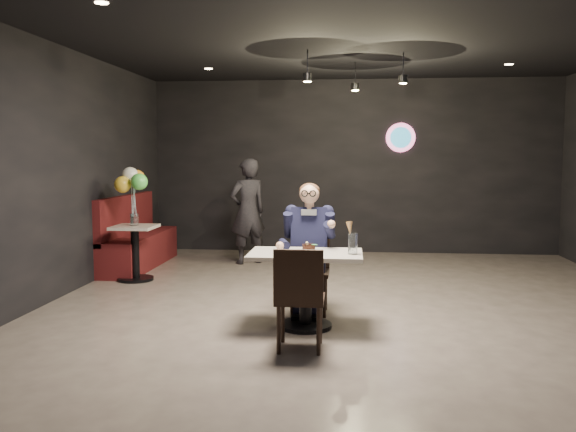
# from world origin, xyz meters

# --- Properties ---
(floor) EXTENTS (9.00, 9.00, 0.00)m
(floor) POSITION_xyz_m (0.00, 0.00, 0.00)
(floor) COLOR gray
(floor) RESTS_ON ground
(wall_sign) EXTENTS (0.50, 0.06, 0.50)m
(wall_sign) POSITION_xyz_m (0.80, 4.47, 2.00)
(wall_sign) COLOR pink
(wall_sign) RESTS_ON floor
(pendant_lights) EXTENTS (1.40, 1.20, 0.36)m
(pendant_lights) POSITION_xyz_m (0.00, 2.00, 2.88)
(pendant_lights) COLOR black
(pendant_lights) RESTS_ON floor
(main_table) EXTENTS (1.10, 0.70, 0.75)m
(main_table) POSITION_xyz_m (-0.49, -0.33, 0.38)
(main_table) COLOR beige
(main_table) RESTS_ON floor
(chair_far) EXTENTS (0.42, 0.46, 0.92)m
(chair_far) POSITION_xyz_m (-0.49, 0.22, 0.46)
(chair_far) COLOR black
(chair_far) RESTS_ON floor
(chair_near) EXTENTS (0.42, 0.46, 0.92)m
(chair_near) POSITION_xyz_m (-0.49, -0.99, 0.46)
(chair_near) COLOR black
(chair_near) RESTS_ON floor
(seated_man) EXTENTS (0.60, 0.80, 1.44)m
(seated_man) POSITION_xyz_m (-0.49, 0.22, 0.72)
(seated_man) COLOR black
(seated_man) RESTS_ON floor
(dessert_plate) EXTENTS (0.21, 0.21, 0.01)m
(dessert_plate) POSITION_xyz_m (-0.42, -0.38, 0.76)
(dessert_plate) COLOR white
(dessert_plate) RESTS_ON main_table
(cake_slice) EXTENTS (0.13, 0.11, 0.07)m
(cake_slice) POSITION_xyz_m (-0.45, -0.39, 0.80)
(cake_slice) COLOR black
(cake_slice) RESTS_ON dessert_plate
(mint_leaf) EXTENTS (0.06, 0.04, 0.01)m
(mint_leaf) POSITION_xyz_m (-0.39, -0.42, 0.84)
(mint_leaf) COLOR #297E35
(mint_leaf) RESTS_ON cake_slice
(sundae_glass) EXTENTS (0.09, 0.09, 0.20)m
(sundae_glass) POSITION_xyz_m (-0.03, -0.38, 0.85)
(sundae_glass) COLOR silver
(sundae_glass) RESTS_ON main_table
(wafer_cone) EXTENTS (0.08, 0.08, 0.13)m
(wafer_cone) POSITION_xyz_m (-0.06, -0.37, 0.99)
(wafer_cone) COLOR tan
(wafer_cone) RESTS_ON sundae_glass
(booth_bench) EXTENTS (0.55, 2.18, 1.09)m
(booth_bench) POSITION_xyz_m (-3.25, 2.72, 0.55)
(booth_bench) COLOR #430E13
(booth_bench) RESTS_ON floor
(side_table) EXTENTS (0.55, 0.55, 0.69)m
(side_table) POSITION_xyz_m (-2.95, 1.72, 0.35)
(side_table) COLOR beige
(side_table) RESTS_ON floor
(balloon_vase) EXTENTS (0.11, 0.11, 0.16)m
(balloon_vase) POSITION_xyz_m (-2.95, 1.72, 0.83)
(balloon_vase) COLOR silver
(balloon_vase) RESTS_ON side_table
(balloon_bunch) EXTENTS (0.41, 0.41, 0.67)m
(balloon_bunch) POSITION_xyz_m (-2.95, 1.72, 1.24)
(balloon_bunch) COLOR gold
(balloon_bunch) RESTS_ON balloon_vase
(passerby) EXTENTS (0.72, 0.67, 1.65)m
(passerby) POSITION_xyz_m (-1.64, 3.18, 0.82)
(passerby) COLOR black
(passerby) RESTS_ON floor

